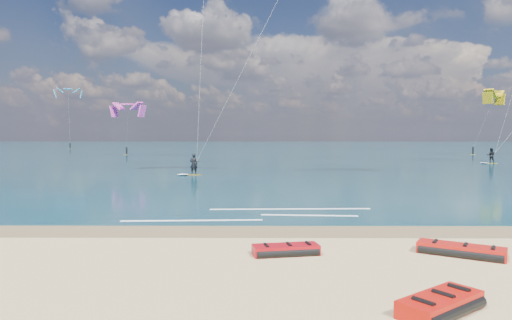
{
  "coord_description": "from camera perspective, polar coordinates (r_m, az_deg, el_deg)",
  "views": [
    {
      "loc": [
        -0.08,
        -14.88,
        3.87
      ],
      "look_at": [
        -0.24,
        8.0,
        2.54
      ],
      "focal_mm": 32.0,
      "sensor_mm": 36.0,
      "label": 1
    }
  ],
  "objects": [
    {
      "name": "wet_sand_strip",
      "position": [
        18.29,
        0.66,
        -8.88
      ],
      "size": [
        320.0,
        2.4,
        0.01
      ],
      "primitive_type": "cube",
      "color": "brown",
      "rests_on": "ground"
    },
    {
      "name": "kitesurfer_main",
      "position": [
        40.34,
        -4.57,
        12.56
      ],
      "size": [
        12.48,
        6.17,
        19.97
      ],
      "rotation": [
        0.0,
        0.0,
        0.45
      ],
      "color": "gold",
      "rests_on": "sea"
    },
    {
      "name": "packed_kite_mid",
      "position": [
        16.14,
        24.22,
        -10.84
      ],
      "size": [
        2.99,
        2.39,
        0.41
      ],
      "primitive_type": null,
      "rotation": [
        0.0,
        0.0,
        -0.53
      ],
      "color": "red",
      "rests_on": "ground"
    },
    {
      "name": "packed_kite_left",
      "position": [
        14.91,
        3.74,
        -11.72
      ],
      "size": [
        2.45,
        1.45,
        0.38
      ],
      "primitive_type": null,
      "rotation": [
        0.0,
        0.0,
        0.19
      ],
      "color": "#B00912",
      "rests_on": "ground"
    },
    {
      "name": "sea",
      "position": [
        118.94,
        0.44,
        1.46
      ],
      "size": [
        320.0,
        200.0,
        0.04
      ],
      "primitive_type": "cube",
      "color": "#0A323B",
      "rests_on": "ground"
    },
    {
      "name": "shoreline_foam",
      "position": [
        21.86,
        1.1,
        -6.76
      ],
      "size": [
        11.75,
        3.66,
        0.01
      ],
      "color": "white",
      "rests_on": "ground"
    },
    {
      "name": "ground",
      "position": [
        55.01,
        0.49,
        -0.71
      ],
      "size": [
        320.0,
        320.0,
        0.0
      ],
      "primitive_type": "plane",
      "color": "tan",
      "rests_on": "ground"
    },
    {
      "name": "distant_kites",
      "position": [
        93.16,
        -7.23,
        4.61
      ],
      "size": [
        92.63,
        36.01,
        14.62
      ],
      "color": "#DF41AF",
      "rests_on": "ground"
    },
    {
      "name": "packed_kite_right",
      "position": [
        11.12,
        22.04,
        -17.29
      ],
      "size": [
        2.62,
        2.4,
        0.45
      ],
      "primitive_type": null,
      "rotation": [
        0.0,
        0.0,
        0.65
      ],
      "color": "red",
      "rests_on": "ground"
    }
  ]
}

